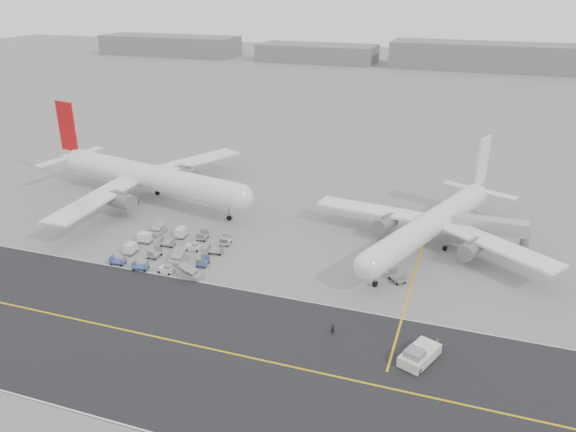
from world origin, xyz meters
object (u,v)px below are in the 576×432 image
(airliner_b, at_px, (433,223))
(pushback_tug, at_px, (419,355))
(jet_bridge, at_px, (487,226))
(airliner_a, at_px, (146,176))
(ground_crew_a, at_px, (333,329))

(airliner_b, relative_size, pushback_tug, 5.51)
(pushback_tug, xyz_separation_m, jet_bridge, (7.28, 38.37, 3.20))
(airliner_a, distance_m, jet_bridge, 72.26)
(airliner_b, relative_size, ground_crew_a, 26.82)
(jet_bridge, bearing_deg, ground_crew_a, -117.59)
(airliner_b, distance_m, jet_bridge, 9.96)
(airliner_a, relative_size, ground_crew_a, 32.84)
(jet_bridge, bearing_deg, airliner_b, -161.37)
(pushback_tug, relative_size, jet_bridge, 0.53)
(pushback_tug, relative_size, ground_crew_a, 4.87)
(pushback_tug, bearing_deg, ground_crew_a, -167.84)
(ground_crew_a, bearing_deg, airliner_b, 58.59)
(airliner_b, height_order, pushback_tug, airliner_b)
(airliner_a, xyz_separation_m, jet_bridge, (72.24, -0.64, -1.49))
(jet_bridge, bearing_deg, pushback_tug, -100.11)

